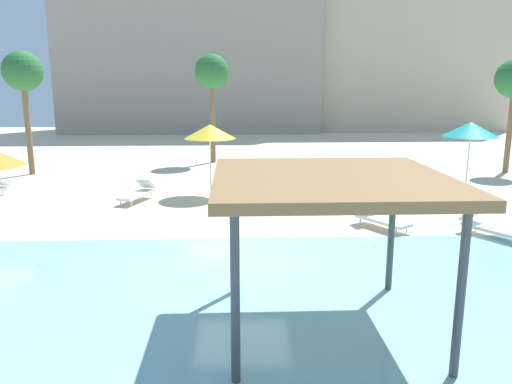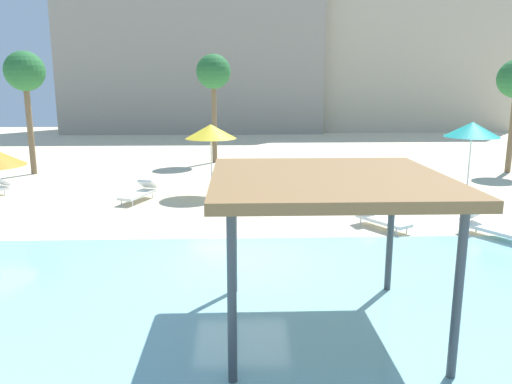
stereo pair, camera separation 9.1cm
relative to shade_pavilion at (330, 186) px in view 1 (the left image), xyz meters
name	(u,v)px [view 1 (the left image)]	position (x,y,z in m)	size (l,w,h in m)	color
ground_plane	(242,257)	(-1.49, 3.94, -2.70)	(80.00, 80.00, 0.00)	beige
lagoon_water	(247,369)	(-1.49, -1.31, -2.68)	(44.00, 13.50, 0.04)	#8CC6CC
shade_pavilion	(330,186)	(0.00, 0.00, 0.00)	(4.04, 4.04, 2.88)	#42474C
beach_umbrella_teal_0	(471,129)	(8.11, 11.96, -0.14)	(2.24, 2.24, 2.87)	silver
beach_umbrella_yellow_3	(210,132)	(-2.63, 11.47, -0.14)	(2.04, 2.04, 2.84)	silver
lounge_chair_0	(139,192)	(-5.35, 10.51, -2.37)	(1.24, 1.98, 0.74)	white
lounge_chair_2	(488,226)	(5.77, 5.40, -2.37)	(1.49, 1.94, 0.74)	white
lounge_chair_3	(379,217)	(2.83, 6.52, -2.37)	(1.52, 1.92, 0.74)	white
lounge_chair_4	(354,194)	(2.82, 9.81, -2.37)	(0.80, 1.95, 0.74)	white
palm_tree_0	(23,74)	(-11.73, 16.56, 2.16)	(1.90, 1.90, 5.94)	brown
palm_tree_2	(212,74)	(-2.88, 19.95, 2.22)	(1.90, 1.90, 6.00)	brown
hotel_block_0	(191,48)	(-5.59, 39.71, 4.91)	(23.06, 8.06, 15.21)	#9E9384
hotel_block_1	(375,51)	(11.97, 41.18, 4.74)	(23.44, 8.42, 14.87)	beige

